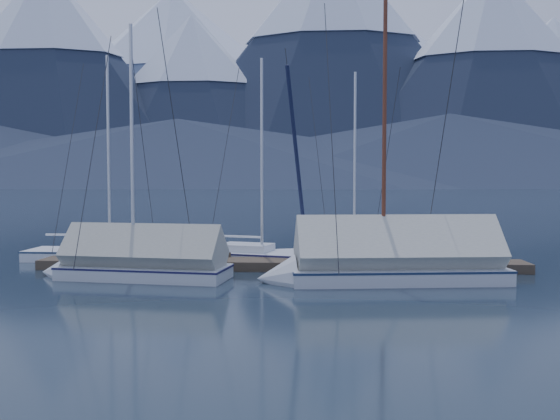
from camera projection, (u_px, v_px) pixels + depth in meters
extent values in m
plane|color=black|center=(276.00, 278.00, 20.01)|extent=(1000.00, 1000.00, 0.00)
cone|color=#475675|center=(173.00, 87.00, 461.35)|extent=(352.00, 352.00, 150.00)
cone|color=silver|center=(173.00, 30.00, 459.04)|extent=(152.28, 152.28, 63.00)
cone|color=#475675|center=(368.00, 90.00, 442.53)|extent=(330.00, 330.00, 140.00)
cone|color=silver|center=(369.00, 34.00, 440.38)|extent=(142.76, 142.76, 58.80)
cone|color=#475675|center=(552.00, 101.00, 449.37)|extent=(308.00, 308.00, 125.00)
cone|color=silver|center=(553.00, 52.00, 447.44)|extent=(133.24, 133.24, 52.50)
cone|color=#192133|center=(46.00, 75.00, 309.58)|extent=(190.00, 190.00, 115.00)
cone|color=silver|center=(45.00, 10.00, 307.81)|extent=(82.19, 82.19, 48.30)
cone|color=#192133|center=(192.00, 101.00, 315.65)|extent=(171.00, 171.00, 90.00)
cone|color=silver|center=(191.00, 50.00, 314.26)|extent=(73.97, 73.97, 37.80)
cone|color=#192133|center=(332.00, 62.00, 324.87)|extent=(228.00, 228.00, 135.00)
cone|color=#192133|center=(491.00, 77.00, 300.73)|extent=(190.00, 190.00, 110.00)
cone|color=silver|center=(492.00, 13.00, 299.03)|extent=(82.19, 82.19, 46.20)
cone|color=#192133|center=(178.00, 153.00, 262.09)|extent=(416.00, 416.00, 30.00)
cone|color=#192133|center=(450.00, 150.00, 259.73)|extent=(390.00, 390.00, 32.00)
cube|color=#382D23|center=(280.00, 264.00, 21.99)|extent=(18.00, 1.50, 0.34)
cube|color=black|center=(122.00, 269.00, 22.37)|extent=(3.00, 1.30, 0.30)
cube|color=black|center=(280.00, 270.00, 22.00)|extent=(3.00, 1.30, 0.30)
cube|color=black|center=(444.00, 272.00, 21.64)|extent=(3.00, 1.30, 0.30)
cylinder|color=#382D23|center=(77.00, 256.00, 23.17)|extent=(0.12, 0.12, 0.35)
cylinder|color=#382D23|center=(62.00, 260.00, 21.77)|extent=(0.12, 0.12, 0.35)
cylinder|color=#382D23|center=(153.00, 256.00, 22.98)|extent=(0.12, 0.12, 0.35)
cylinder|color=#382D23|center=(142.00, 261.00, 21.59)|extent=(0.12, 0.12, 0.35)
cylinder|color=#382D23|center=(229.00, 257.00, 22.80)|extent=(0.12, 0.12, 0.35)
cylinder|color=#382D23|center=(224.00, 262.00, 21.41)|extent=(0.12, 0.12, 0.35)
cylinder|color=#382D23|center=(307.00, 257.00, 22.62)|extent=(0.12, 0.12, 0.35)
cylinder|color=#382D23|center=(307.00, 263.00, 21.22)|extent=(0.12, 0.12, 0.35)
cylinder|color=#382D23|center=(386.00, 258.00, 22.44)|extent=(0.12, 0.12, 0.35)
cylinder|color=#382D23|center=(391.00, 263.00, 21.04)|extent=(0.12, 0.12, 0.35)
cylinder|color=#382D23|center=(467.00, 259.00, 22.25)|extent=(0.12, 0.12, 0.35)
cylinder|color=#382D23|center=(477.00, 264.00, 20.86)|extent=(0.12, 0.12, 0.35)
cube|color=silver|center=(101.00, 257.00, 24.47)|extent=(5.97, 2.06, 0.65)
cube|color=silver|center=(101.00, 264.00, 24.49)|extent=(5.07, 1.16, 0.30)
cube|color=#192E4C|center=(101.00, 250.00, 24.46)|extent=(6.03, 2.08, 0.06)
cone|color=silver|center=(182.00, 258.00, 24.22)|extent=(1.11, 1.92, 1.90)
cube|color=silver|center=(94.00, 246.00, 24.47)|extent=(2.10, 1.41, 0.30)
cylinder|color=#B2B7BF|center=(109.00, 153.00, 24.22)|extent=(0.12, 0.12, 7.93)
cylinder|color=#B2B7BF|center=(77.00, 235.00, 24.50)|extent=(2.68, 0.12, 0.09)
cylinder|color=#26262B|center=(144.00, 153.00, 24.11)|extent=(0.06, 3.00, 7.94)
cube|color=silver|center=(253.00, 259.00, 23.91)|extent=(6.07, 3.34, 0.63)
cube|color=silver|center=(253.00, 266.00, 23.93)|extent=(5.01, 2.28, 0.29)
cube|color=#1B184A|center=(253.00, 252.00, 23.90)|extent=(6.13, 3.37, 0.06)
cone|color=silver|center=(333.00, 263.00, 22.87)|extent=(1.49, 2.05, 1.84)
cube|color=silver|center=(246.00, 247.00, 23.98)|extent=(2.30, 1.82, 0.29)
cylinder|color=#B2B7BF|center=(262.00, 156.00, 23.57)|extent=(0.12, 0.12, 7.69)
cylinder|color=#B2B7BF|center=(231.00, 236.00, 24.17)|extent=(2.53, 0.75, 0.09)
cylinder|color=#26262B|center=(296.00, 155.00, 23.12)|extent=(0.77, 2.81, 7.70)
cube|color=silver|center=(346.00, 257.00, 24.56)|extent=(5.78, 3.25, 0.60)
cube|color=silver|center=(346.00, 264.00, 24.58)|extent=(4.76, 2.23, 0.27)
cube|color=#162643|center=(346.00, 251.00, 24.55)|extent=(5.84, 3.28, 0.05)
cone|color=silver|center=(416.00, 255.00, 25.23)|extent=(1.44, 1.96, 1.76)
cube|color=silver|center=(339.00, 247.00, 24.48)|extent=(2.20, 1.75, 0.27)
cylinder|color=#B2B7BF|center=(355.00, 161.00, 24.43)|extent=(0.11, 0.11, 7.32)
cylinder|color=#B2B7BF|center=(325.00, 237.00, 24.32)|extent=(2.40, 0.75, 0.08)
cylinder|color=#26262B|center=(386.00, 162.00, 24.72)|extent=(0.77, 2.67, 7.33)
cube|color=silver|center=(396.00, 277.00, 19.35)|extent=(7.15, 3.26, 0.74)
cube|color=silver|center=(396.00, 287.00, 19.36)|extent=(5.99, 2.04, 0.33)
cube|color=#172746|center=(397.00, 268.00, 19.33)|extent=(7.22, 3.29, 0.07)
cone|color=silver|center=(276.00, 278.00, 19.11)|extent=(1.50, 2.48, 2.35)
cylinder|color=#592819|center=(384.00, 129.00, 19.07)|extent=(0.13, 0.13, 8.91)
cylinder|color=#592819|center=(430.00, 246.00, 19.36)|extent=(3.10, 0.47, 0.10)
cylinder|color=#26262B|center=(331.00, 129.00, 18.97)|extent=(0.44, 3.46, 8.92)
cube|color=#ACADA2|center=(397.00, 253.00, 19.30)|extent=(6.81, 3.26, 2.50)
cube|color=silver|center=(145.00, 275.00, 19.87)|extent=(5.82, 2.71, 0.66)
cube|color=silver|center=(145.00, 284.00, 19.89)|extent=(4.87, 1.71, 0.30)
cube|color=#171642|center=(145.00, 267.00, 19.86)|extent=(5.88, 2.74, 0.06)
cone|color=silver|center=(57.00, 272.00, 20.49)|extent=(1.34, 2.05, 1.92)
cylinder|color=#B2B7BF|center=(132.00, 146.00, 19.72)|extent=(0.12, 0.12, 8.01)
cylinder|color=#B2B7BF|center=(173.00, 248.00, 19.63)|extent=(2.51, 0.42, 0.09)
cylinder|color=#26262B|center=(93.00, 146.00, 19.99)|extent=(0.39, 2.80, 8.02)
cube|color=gray|center=(145.00, 253.00, 19.83)|extent=(5.55, 2.71, 2.04)
imported|color=black|center=(360.00, 240.00, 21.57)|extent=(0.44, 0.62, 1.59)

